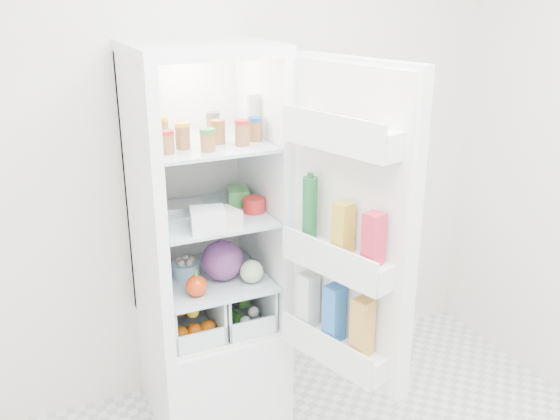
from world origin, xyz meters
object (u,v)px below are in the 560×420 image
red_cabbage (222,260)px  mushroom_bowl (186,269)px  refrigerator (207,286)px  fridge_door (347,235)px

red_cabbage → mushroom_bowl: bearing=142.9°
refrigerator → red_cabbage: (0.04, -0.12, 0.18)m
red_cabbage → fridge_door: (0.35, -0.51, 0.25)m
refrigerator → red_cabbage: size_ratio=9.65×
fridge_door → mushroom_bowl: bearing=21.3°
red_cabbage → fridge_door: bearing=-55.7°
refrigerator → fridge_door: bearing=-58.0°
refrigerator → mushroom_bowl: bearing=-175.1°
refrigerator → mushroom_bowl: refrigerator is taller
refrigerator → mushroom_bowl: size_ratio=13.65×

